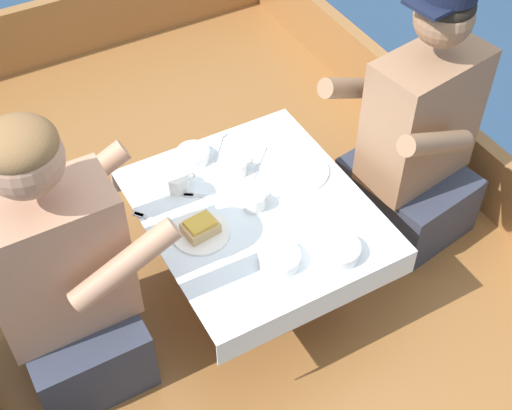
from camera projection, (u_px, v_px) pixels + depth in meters
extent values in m
plane|color=navy|center=(252.00, 323.00, 2.88)|extent=(60.00, 60.00, 0.00)
cube|color=brown|center=(252.00, 300.00, 2.76)|extent=(2.05, 3.43, 0.32)
cube|color=#936033|center=(466.00, 158.00, 2.88)|extent=(0.06, 3.43, 0.28)
cube|color=#936033|center=(87.00, 21.00, 3.54)|extent=(1.93, 0.06, 0.32)
cylinder|color=#B2B2B7|center=(256.00, 249.00, 2.50)|extent=(0.07, 0.07, 0.36)
cube|color=brown|center=(256.00, 212.00, 2.36)|extent=(0.68, 0.78, 0.02)
cube|color=white|center=(256.00, 210.00, 2.35)|extent=(0.71, 0.81, 0.00)
cube|color=white|center=(321.00, 306.00, 2.15)|extent=(0.71, 0.00, 0.10)
cube|color=white|center=(203.00, 150.00, 2.63)|extent=(0.71, 0.00, 0.10)
cube|color=#333847|center=(79.00, 335.00, 2.31)|extent=(0.36, 0.44, 0.26)
cube|color=tan|center=(55.00, 262.00, 2.04)|extent=(0.40, 0.22, 0.49)
sphere|color=tan|center=(22.00, 158.00, 1.75)|extent=(0.21, 0.21, 0.21)
ellipsoid|color=brown|center=(17.00, 144.00, 1.71)|extent=(0.20, 0.20, 0.12)
cylinder|color=tan|center=(80.00, 183.00, 2.14)|extent=(0.34, 0.07, 0.21)
cylinder|color=tan|center=(125.00, 265.00, 1.92)|extent=(0.34, 0.07, 0.21)
cube|color=#333847|center=(405.00, 195.00, 2.75)|extent=(0.42, 0.49, 0.26)
cube|color=#936B4C|center=(422.00, 118.00, 2.47)|extent=(0.43, 0.28, 0.50)
sphere|color=#936B4C|center=(444.00, 17.00, 2.19)|extent=(0.19, 0.19, 0.19)
ellipsoid|color=black|center=(447.00, 4.00, 2.15)|extent=(0.18, 0.18, 0.10)
cylinder|color=#936B4C|center=(436.00, 143.00, 2.24)|extent=(0.34, 0.12, 0.21)
cylinder|color=#936B4C|center=(357.00, 88.00, 2.44)|extent=(0.34, 0.12, 0.21)
cube|color=black|center=(429.00, 5.00, 2.10)|extent=(0.12, 0.15, 0.01)
cylinder|color=white|center=(201.00, 233.00, 2.27)|extent=(0.19, 0.19, 0.01)
cylinder|color=white|center=(297.00, 171.00, 2.47)|extent=(0.22, 0.22, 0.01)
cube|color=tan|center=(200.00, 228.00, 2.25)|extent=(0.12, 0.09, 0.04)
cube|color=gold|center=(200.00, 223.00, 2.24)|extent=(0.10, 0.08, 0.01)
cylinder|color=white|center=(338.00, 250.00, 2.20)|extent=(0.14, 0.14, 0.04)
cylinder|color=beige|center=(338.00, 248.00, 2.19)|extent=(0.12, 0.12, 0.02)
cylinder|color=white|center=(279.00, 258.00, 2.18)|extent=(0.13, 0.13, 0.04)
cylinder|color=beige|center=(279.00, 256.00, 2.17)|extent=(0.11, 0.11, 0.02)
cylinder|color=white|center=(193.00, 155.00, 2.50)|extent=(0.12, 0.12, 0.04)
cylinder|color=beige|center=(193.00, 153.00, 2.49)|extent=(0.10, 0.10, 0.02)
cylinder|color=white|center=(177.00, 182.00, 2.39)|extent=(0.08, 0.08, 0.06)
torus|color=white|center=(190.00, 176.00, 2.41)|extent=(0.04, 0.01, 0.04)
cylinder|color=#3D2314|center=(177.00, 178.00, 2.38)|extent=(0.07, 0.07, 0.01)
cylinder|color=white|center=(255.00, 201.00, 2.33)|extent=(0.07, 0.07, 0.06)
torus|color=white|center=(267.00, 196.00, 2.35)|extent=(0.04, 0.01, 0.04)
cylinder|color=#3D2314|center=(255.00, 198.00, 2.32)|extent=(0.06, 0.06, 0.01)
cylinder|color=white|center=(238.00, 167.00, 2.45)|extent=(0.06, 0.06, 0.05)
torus|color=white|center=(249.00, 162.00, 2.46)|extent=(0.04, 0.01, 0.04)
cylinder|color=#3D2314|center=(238.00, 164.00, 2.44)|extent=(0.05, 0.05, 0.01)
cube|color=silver|center=(209.00, 197.00, 2.39)|extent=(0.15, 0.11, 0.00)
cube|color=silver|center=(188.00, 195.00, 2.39)|extent=(0.04, 0.04, 0.00)
cube|color=silver|center=(218.00, 148.00, 2.55)|extent=(0.12, 0.14, 0.00)
ellipsoid|color=silver|center=(222.00, 135.00, 2.60)|extent=(0.04, 0.02, 0.01)
cube|color=silver|center=(157.00, 221.00, 2.31)|extent=(0.11, 0.14, 0.00)
cube|color=silver|center=(139.00, 214.00, 2.33)|extent=(0.04, 0.04, 0.00)
cube|color=silver|center=(259.00, 162.00, 2.50)|extent=(0.13, 0.13, 0.00)
cube|color=silver|center=(281.00, 223.00, 2.30)|extent=(0.07, 0.16, 0.00)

